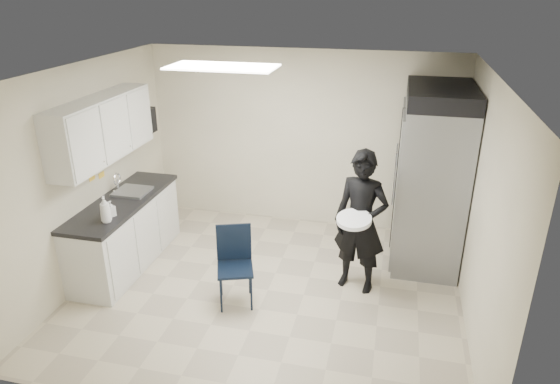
% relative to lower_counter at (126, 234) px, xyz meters
% --- Properties ---
extents(floor, '(4.50, 4.50, 0.00)m').
position_rel_lower_counter_xyz_m(floor, '(1.95, -0.20, -0.43)').
color(floor, '#B9AC91').
rests_on(floor, ground).
extents(ceiling, '(4.50, 4.50, 0.00)m').
position_rel_lower_counter_xyz_m(ceiling, '(1.95, -0.20, 2.17)').
color(ceiling, white).
rests_on(ceiling, back_wall).
extents(back_wall, '(4.50, 0.00, 4.50)m').
position_rel_lower_counter_xyz_m(back_wall, '(1.95, 1.80, 0.87)').
color(back_wall, beige).
rests_on(back_wall, floor).
extents(left_wall, '(0.00, 4.00, 4.00)m').
position_rel_lower_counter_xyz_m(left_wall, '(-0.30, -0.20, 0.87)').
color(left_wall, beige).
rests_on(left_wall, floor).
extents(right_wall, '(0.00, 4.00, 4.00)m').
position_rel_lower_counter_xyz_m(right_wall, '(4.20, -0.20, 0.87)').
color(right_wall, beige).
rests_on(right_wall, floor).
extents(ceiling_panel, '(1.20, 0.60, 0.02)m').
position_rel_lower_counter_xyz_m(ceiling_panel, '(1.35, 0.20, 2.14)').
color(ceiling_panel, white).
rests_on(ceiling_panel, ceiling).
extents(lower_counter, '(0.60, 1.90, 0.86)m').
position_rel_lower_counter_xyz_m(lower_counter, '(0.00, 0.00, 0.00)').
color(lower_counter, silver).
rests_on(lower_counter, floor).
extents(countertop, '(0.64, 1.95, 0.05)m').
position_rel_lower_counter_xyz_m(countertop, '(0.00, 0.00, 0.46)').
color(countertop, black).
rests_on(countertop, lower_counter).
extents(sink, '(0.42, 0.40, 0.14)m').
position_rel_lower_counter_xyz_m(sink, '(0.02, 0.25, 0.44)').
color(sink, gray).
rests_on(sink, countertop).
extents(faucet, '(0.02, 0.02, 0.24)m').
position_rel_lower_counter_xyz_m(faucet, '(-0.18, 0.25, 0.59)').
color(faucet, silver).
rests_on(faucet, countertop).
extents(upper_cabinets, '(0.35, 1.80, 0.75)m').
position_rel_lower_counter_xyz_m(upper_cabinets, '(-0.13, 0.00, 1.40)').
color(upper_cabinets, silver).
rests_on(upper_cabinets, left_wall).
extents(towel_dispenser, '(0.22, 0.30, 0.35)m').
position_rel_lower_counter_xyz_m(towel_dispenser, '(-0.19, 1.15, 1.19)').
color(towel_dispenser, black).
rests_on(towel_dispenser, left_wall).
extents(notice_sticker_left, '(0.00, 0.12, 0.07)m').
position_rel_lower_counter_xyz_m(notice_sticker_left, '(-0.29, -0.10, 0.79)').
color(notice_sticker_left, yellow).
rests_on(notice_sticker_left, left_wall).
extents(notice_sticker_right, '(0.00, 0.12, 0.07)m').
position_rel_lower_counter_xyz_m(notice_sticker_right, '(-0.29, 0.10, 0.75)').
color(notice_sticker_right, yellow).
rests_on(notice_sticker_right, left_wall).
extents(commercial_fridge, '(0.80, 1.35, 2.10)m').
position_rel_lower_counter_xyz_m(commercial_fridge, '(3.78, 1.07, 0.62)').
color(commercial_fridge, gray).
rests_on(commercial_fridge, floor).
extents(fridge_compressor, '(0.80, 1.35, 0.20)m').
position_rel_lower_counter_xyz_m(fridge_compressor, '(3.78, 1.07, 1.77)').
color(fridge_compressor, black).
rests_on(fridge_compressor, commercial_fridge).
extents(folding_chair, '(0.51, 0.51, 0.89)m').
position_rel_lower_counter_xyz_m(folding_chair, '(1.66, -0.52, 0.02)').
color(folding_chair, black).
rests_on(folding_chair, floor).
extents(man_tuxedo, '(0.72, 0.57, 1.73)m').
position_rel_lower_counter_xyz_m(man_tuxedo, '(2.98, 0.14, 0.44)').
color(man_tuxedo, black).
rests_on(man_tuxedo, floor).
extents(bucket_lid, '(0.47, 0.47, 0.05)m').
position_rel_lower_counter_xyz_m(bucket_lid, '(2.92, -0.10, 0.58)').
color(bucket_lid, white).
rests_on(bucket_lid, man_tuxedo).
extents(soap_bottle_a, '(0.16, 0.16, 0.31)m').
position_rel_lower_counter_xyz_m(soap_bottle_a, '(0.16, -0.60, 0.64)').
color(soap_bottle_a, white).
rests_on(soap_bottle_a, countertop).
extents(soap_bottle_b, '(0.12, 0.12, 0.19)m').
position_rel_lower_counter_xyz_m(soap_bottle_b, '(0.13, -0.45, 0.57)').
color(soap_bottle_b, '#B2B5BF').
rests_on(soap_bottle_b, countertop).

